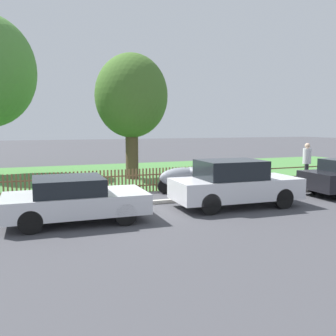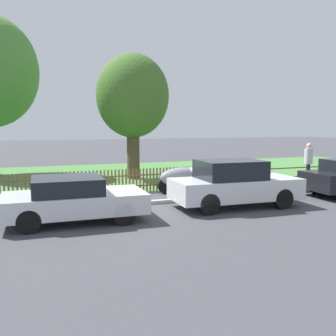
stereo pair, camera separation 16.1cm
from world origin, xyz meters
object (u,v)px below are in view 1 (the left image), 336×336
object	(u,v)px
parked_car_navy_estate	(74,199)
parked_car_red_compact	(234,183)
tree_mid_park	(131,97)
pedestrian_near_fence	(307,160)
covered_motorcycle	(183,177)

from	to	relation	value
parked_car_navy_estate	parked_car_red_compact	xyz separation A→B (m)	(5.04, 0.08, 0.12)
tree_mid_park	pedestrian_near_fence	bearing A→B (deg)	-31.00
tree_mid_park	parked_car_navy_estate	bearing A→B (deg)	-116.57
parked_car_navy_estate	parked_car_red_compact	distance (m)	5.05
parked_car_navy_estate	tree_mid_park	bearing A→B (deg)	64.78
covered_motorcycle	tree_mid_park	distance (m)	5.62
parked_car_red_compact	pedestrian_near_fence	world-z (taller)	pedestrian_near_fence
covered_motorcycle	pedestrian_near_fence	size ratio (longest dim) A/B	1.08
covered_motorcycle	pedestrian_near_fence	xyz separation A→B (m)	(6.24, 0.20, 0.41)
parked_car_red_compact	tree_mid_park	world-z (taller)	tree_mid_park
parked_car_navy_estate	tree_mid_park	xyz separation A→B (m)	(3.75, 7.50, 3.35)
tree_mid_park	parked_car_red_compact	bearing A→B (deg)	-80.09
covered_motorcycle	parked_car_red_compact	bearing A→B (deg)	-80.17
parked_car_red_compact	tree_mid_park	distance (m)	8.18
parked_car_navy_estate	covered_motorcycle	bearing A→B (deg)	35.45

